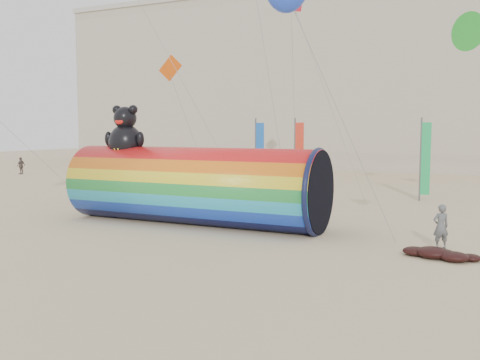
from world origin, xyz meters
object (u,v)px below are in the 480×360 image
at_px(hotel_building, 305,82).
at_px(windsock_assembly, 193,184).
at_px(kite_handler, 441,227).
at_px(fabric_bundle, 439,254).

bearing_deg(hotel_building, windsock_assembly, -77.91).
bearing_deg(kite_handler, windsock_assembly, -36.67).
height_order(hotel_building, fabric_bundle, hotel_building).
distance_m(hotel_building, windsock_assembly, 44.22).
bearing_deg(hotel_building, fabric_bundle, -65.58).
relative_size(windsock_assembly, fabric_bundle, 4.77).
xyz_separation_m(hotel_building, kite_handler, (20.17, -43.04, -9.47)).
distance_m(hotel_building, fabric_bundle, 50.13).
xyz_separation_m(kite_handler, fabric_bundle, (0.12, -1.66, -0.67)).
xyz_separation_m(windsock_assembly, fabric_bundle, (11.20, -2.25, -1.74)).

